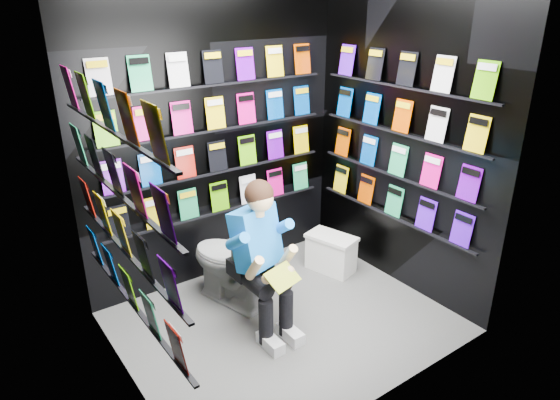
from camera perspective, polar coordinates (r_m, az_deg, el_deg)
floor at (r=4.05m, az=0.47°, el=-13.74°), size 2.40×2.40×0.00m
wall_back at (r=4.26m, az=-7.48°, el=7.40°), size 2.40×0.04×2.60m
wall_front at (r=2.76m, az=12.87°, el=-1.52°), size 2.40×0.04×2.60m
wall_left at (r=2.95m, az=-18.65°, el=-0.57°), size 0.04×2.00×2.60m
wall_right at (r=4.24m, az=13.86°, el=6.85°), size 0.04×2.00×2.60m
comics_back at (r=4.24m, az=-7.28°, el=7.39°), size 2.10×0.06×1.37m
comics_left at (r=2.96m, az=-18.11°, el=-0.35°), size 0.06×1.70×1.37m
comics_right at (r=4.22m, az=13.59°, el=6.86°), size 0.06×1.70×1.37m
toilet at (r=4.14m, az=-5.69°, el=-7.00°), size 0.60×0.83×0.73m
longbox at (r=4.68m, az=5.84°, el=-6.20°), size 0.34×0.47×0.32m
longbox_lid at (r=4.59m, az=5.93°, el=-4.28°), size 0.37×0.50×0.03m
reader at (r=3.67m, az=-2.91°, el=-4.41°), size 0.63×0.78×1.26m
held_comic at (r=3.50m, az=0.30°, el=-8.80°), size 0.28×0.21×0.11m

